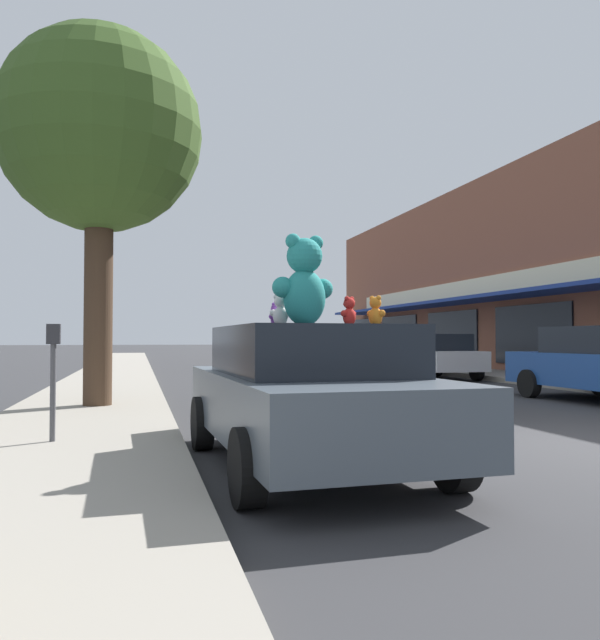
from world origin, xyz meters
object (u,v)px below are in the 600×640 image
object	(u,v)px
teddy_bear_white	(281,311)
teddy_bear_red	(349,312)
teddy_bear_giant	(304,282)
teddy_bear_purple	(276,315)
parked_car_far_right	(431,355)
parking_meter	(53,366)
teddy_bear_black	(310,317)
plush_art_car	(308,392)
teddy_bear_orange	(375,311)
street_tree	(100,134)

from	to	relation	value
teddy_bear_white	teddy_bear_red	distance (m)	0.71
teddy_bear_giant	teddy_bear_white	xyz separation A→B (m)	(-0.19, 0.21, -0.28)
teddy_bear_purple	parked_car_far_right	bearing A→B (deg)	-165.62
parking_meter	teddy_bear_purple	bearing A→B (deg)	-21.02
parking_meter	teddy_bear_black	bearing A→B (deg)	-6.20
plush_art_car	parked_car_far_right	xyz separation A→B (m)	(7.41, 12.22, 0.02)
teddy_bear_white	parking_meter	size ratio (longest dim) A/B	0.26
teddy_bear_white	teddy_bear_purple	bearing A→B (deg)	-55.22
teddy_bear_giant	teddy_bear_red	world-z (taller)	teddy_bear_giant
parking_meter	teddy_bear_orange	bearing A→B (deg)	-24.31
teddy_bear_black	teddy_bear_purple	bearing A→B (deg)	-10.84
teddy_bear_red	street_tree	bearing A→B (deg)	-97.34
teddy_bear_red	parked_car_far_right	distance (m)	14.17
parked_car_far_right	parking_meter	xyz separation A→B (m)	(-9.92, -10.91, 0.20)
parked_car_far_right	street_tree	xyz separation A→B (m)	(-9.69, -7.16, 3.98)
teddy_bear_red	street_tree	world-z (taller)	street_tree
teddy_bear_black	street_tree	xyz separation A→B (m)	(-2.58, 4.06, 3.24)
teddy_bear_black	teddy_bear_giant	bearing A→B (deg)	13.36
plush_art_car	teddy_bear_orange	world-z (taller)	teddy_bear_orange
teddy_bear_red	parking_meter	xyz separation A→B (m)	(-2.91, 1.38, -0.57)
teddy_bear_black	parking_meter	bearing A→B (deg)	-63.94
street_tree	teddy_bear_orange	bearing A→B (deg)	-60.48
teddy_bear_orange	teddy_bear_black	xyz separation A→B (m)	(-0.36, 1.13, -0.03)
teddy_bear_orange	teddy_bear_purple	size ratio (longest dim) A/B	1.20
teddy_bear_white	parked_car_far_right	size ratio (longest dim) A/B	0.08
teddy_bear_white	parked_car_far_right	bearing A→B (deg)	-92.31
teddy_bear_red	teddy_bear_giant	bearing A→B (deg)	-50.50
teddy_bear_purple	parking_meter	xyz separation A→B (m)	(-2.28, 0.88, -0.55)
teddy_bear_red	street_tree	distance (m)	6.62
parked_car_far_right	street_tree	size ratio (longest dim) A/B	0.65
teddy_bear_purple	parked_car_far_right	xyz separation A→B (m)	(7.64, 11.79, -0.75)
teddy_bear_white	teddy_bear_orange	size ratio (longest dim) A/B	1.08
plush_art_car	teddy_bear_red	world-z (taller)	teddy_bear_red
teddy_bear_orange	parking_meter	distance (m)	3.53
plush_art_car	parked_car_far_right	distance (m)	14.29
teddy_bear_red	teddy_bear_black	size ratio (longest dim) A/B	1.18
teddy_bear_black	street_tree	world-z (taller)	street_tree
teddy_bear_giant	parked_car_far_right	world-z (taller)	teddy_bear_giant
teddy_bear_black	street_tree	bearing A→B (deg)	-115.33
teddy_bear_red	teddy_bear_purple	bearing A→B (deg)	-73.49
teddy_bear_purple	teddy_bear_orange	bearing A→B (deg)	105.41
teddy_bear_giant	teddy_bear_purple	size ratio (longest dim) A/B	3.60
street_tree	parked_car_far_right	bearing A→B (deg)	36.48
teddy_bear_black	street_tree	distance (m)	5.79
teddy_bear_purple	street_tree	distance (m)	6.00
plush_art_car	teddy_bear_black	distance (m)	1.30
teddy_bear_black	teddy_bear_purple	size ratio (longest dim) A/B	0.99
parked_car_far_right	street_tree	distance (m)	12.69
parked_car_far_right	street_tree	bearing A→B (deg)	-143.52
teddy_bear_giant	teddy_bear_black	xyz separation A→B (m)	(0.33, 0.96, -0.32)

